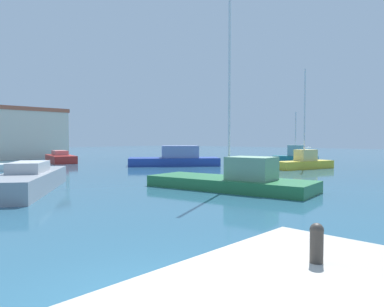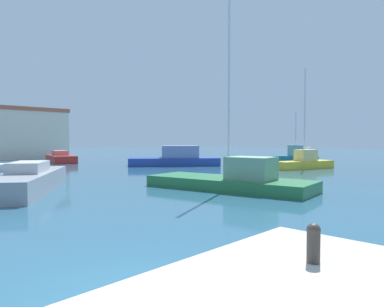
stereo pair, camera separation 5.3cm
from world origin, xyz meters
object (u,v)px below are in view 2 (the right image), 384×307
(motorboat_grey_outer_mooring, at_px, (28,180))
(motorboat_blue_behind_lamppost, at_px, (176,158))
(motorboat_red_center_channel, at_px, (61,158))
(mooring_bollard, at_px, (313,241))
(sailboat_yellow_distant_east, at_px, (304,162))
(sailboat_teal_near_pier, at_px, (296,157))
(sailboat_green_far_right, at_px, (234,179))

(motorboat_grey_outer_mooring, bearing_deg, motorboat_blue_behind_lamppost, 23.06)
(motorboat_red_center_channel, distance_m, motorboat_grey_outer_mooring, 23.18)
(mooring_bollard, bearing_deg, motorboat_red_center_channel, 68.14)
(mooring_bollard, bearing_deg, sailboat_yellow_distant_east, 26.71)
(sailboat_yellow_distant_east, relative_size, motorboat_grey_outer_mooring, 1.05)
(sailboat_teal_near_pier, bearing_deg, sailboat_green_far_right, -160.07)
(sailboat_yellow_distant_east, bearing_deg, motorboat_grey_outer_mooring, 170.99)
(sailboat_green_far_right, xyz_separation_m, motorboat_red_center_channel, (4.27, 26.93, -0.04))
(sailboat_teal_near_pier, relative_size, motorboat_blue_behind_lamppost, 0.64)
(mooring_bollard, xyz_separation_m, sailboat_teal_near_pier, (31.16, 16.67, -0.49))
(mooring_bollard, height_order, motorboat_red_center_channel, mooring_bollard)
(sailboat_teal_near_pier, distance_m, motorboat_grey_outer_mooring, 28.49)
(sailboat_green_far_right, bearing_deg, motorboat_blue_behind_lamppost, 55.87)
(sailboat_teal_near_pier, bearing_deg, sailboat_yellow_distant_east, -146.57)
(mooring_bollard, xyz_separation_m, sailboat_green_far_right, (10.17, 9.06, -0.65))
(sailboat_yellow_distant_east, bearing_deg, mooring_bollard, -153.29)
(sailboat_teal_near_pier, xyz_separation_m, motorboat_grey_outer_mooring, (-28.48, -0.65, -0.15))
(motorboat_blue_behind_lamppost, bearing_deg, motorboat_red_center_channel, 113.06)
(mooring_bollard, relative_size, sailboat_teal_near_pier, 0.10)
(sailboat_green_far_right, distance_m, sailboat_teal_near_pier, 22.33)
(motorboat_grey_outer_mooring, relative_size, motorboat_blue_behind_lamppost, 0.96)
(mooring_bollard, xyz_separation_m, motorboat_blue_behind_lamppost, (19.83, 23.31, -0.48))
(sailboat_yellow_distant_east, xyz_separation_m, sailboat_teal_near_pier, (6.31, 4.17, 0.10))
(sailboat_green_far_right, relative_size, motorboat_blue_behind_lamppost, 1.31)
(sailboat_green_far_right, xyz_separation_m, motorboat_grey_outer_mooring, (-7.49, 6.96, 0.02))
(mooring_bollard, height_order, motorboat_grey_outer_mooring, motorboat_grey_outer_mooring)
(sailboat_teal_near_pier, bearing_deg, motorboat_red_center_channel, 130.87)
(sailboat_green_far_right, xyz_separation_m, sailboat_yellow_distant_east, (14.68, 3.44, 0.07))
(sailboat_yellow_distant_east, bearing_deg, sailboat_green_far_right, -166.80)
(sailboat_green_far_right, distance_m, motorboat_blue_behind_lamppost, 17.23)
(sailboat_green_far_right, height_order, motorboat_blue_behind_lamppost, sailboat_green_far_right)
(sailboat_teal_near_pier, relative_size, motorboat_grey_outer_mooring, 0.67)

